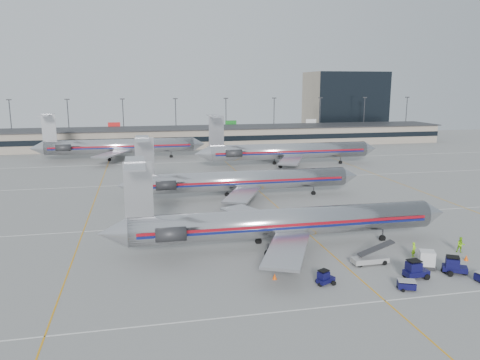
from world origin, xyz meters
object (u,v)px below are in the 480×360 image
object	(u,v)px
jet_second_row	(240,180)
uld_container	(427,260)
jet_foreground	(278,222)
tug_center	(415,270)
belt_loader	(371,258)

from	to	relation	value
jet_second_row	uld_container	size ratio (longest dim) A/B	18.36
jet_foreground	tug_center	world-z (taller)	jet_foreground
jet_foreground	tug_center	bearing A→B (deg)	-46.34
jet_foreground	belt_loader	xyz separation A→B (m)	(8.74, -7.14, -2.67)
jet_second_row	tug_center	xyz separation A→B (m)	(10.50, -38.10, -2.36)
jet_foreground	belt_loader	world-z (taller)	jet_foreground
tug_center	belt_loader	size ratio (longest dim) A/B	0.54
jet_foreground	jet_second_row	world-z (taller)	jet_foreground
jet_foreground	uld_container	size ratio (longest dim) A/B	18.65
uld_container	belt_loader	size ratio (longest dim) A/B	0.49
jet_foreground	uld_container	bearing A→B (deg)	-34.09
jet_second_row	belt_loader	xyz separation A→B (m)	(7.93, -33.40, -2.61)
jet_second_row	belt_loader	bearing A→B (deg)	-76.64
jet_second_row	belt_loader	distance (m)	34.43
jet_second_row	jet_foreground	bearing A→B (deg)	-91.75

